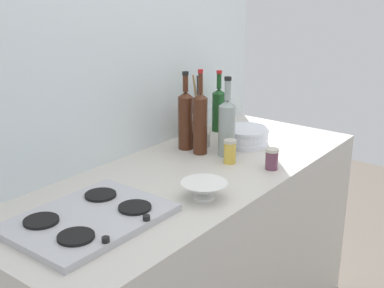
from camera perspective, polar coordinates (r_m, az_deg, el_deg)
name	(u,v)px	position (r m, az deg, el deg)	size (l,w,h in m)	color
counter_block	(192,266)	(2.26, 0.00, -13.82)	(1.80, 0.70, 0.90)	beige
backsplash_panel	(124,95)	(2.22, -7.83, 5.63)	(1.90, 0.06, 2.35)	silver
stovetop_hob	(90,218)	(1.68, -11.63, -8.31)	(0.50, 0.37, 0.04)	#B2B2B7
plate_stack	(245,136)	(2.40, 6.04, 0.89)	(0.23, 0.23, 0.08)	white
wine_bottle_leftmost	(200,122)	(2.23, 0.95, 2.51)	(0.06, 0.06, 0.39)	#472314
wine_bottle_mid_left	(186,119)	(2.30, -0.74, 2.90)	(0.07, 0.07, 0.36)	#472314
wine_bottle_mid_right	(226,126)	(2.22, 3.91, 2.08)	(0.07, 0.07, 0.36)	gray
wine_bottle_rightmost	(219,108)	(2.59, 3.07, 4.11)	(0.07, 0.07, 0.32)	#19471E
mixing_bowl	(204,189)	(1.80, 1.39, -5.22)	(0.17, 0.17, 0.06)	white
utensil_crock	(199,123)	(2.47, 0.82, 2.38)	(0.08, 0.08, 0.32)	#996B4C
condiment_jar_front	(203,138)	(2.36, 1.27, 0.64)	(0.07, 0.07, 0.08)	#9E998C
condiment_jar_rear	(272,159)	(2.10, 9.12, -1.69)	(0.06, 0.06, 0.09)	#66384C
condiment_jar_spare	(230,151)	(2.14, 4.36, -0.85)	(0.06, 0.06, 0.10)	gold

